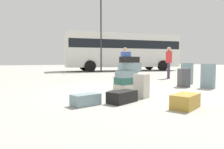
{
  "coord_description": "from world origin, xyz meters",
  "views": [
    {
      "loc": [
        -3.1,
        -5.03,
        0.86
      ],
      "look_at": [
        0.1,
        1.19,
        0.41
      ],
      "focal_mm": 33.48,
      "sensor_mm": 36.0,
      "label": 1
    }
  ],
  "objects_px": {
    "suitcase_slate_behind_tower": "(86,100)",
    "suitcase_slate_white_trunk": "(187,74)",
    "suitcase_tower": "(128,74)",
    "suitcase_slate_right_side": "(208,76)",
    "person_bearded_onlooker": "(125,59)",
    "lamp_post": "(101,22)",
    "suitcase_charcoal_upright_blue": "(184,78)",
    "suitcase_cream_left_side": "(141,86)",
    "suitcase_tan_foreground_far": "(185,101)",
    "person_tourist_with_camera": "(169,60)",
    "parked_bus": "(123,50)",
    "suitcase_black_foreground_near": "(122,97)"
  },
  "relations": [
    {
      "from": "suitcase_slate_behind_tower",
      "to": "suitcase_slate_white_trunk",
      "type": "distance_m",
      "value": 4.92
    },
    {
      "from": "suitcase_tower",
      "to": "suitcase_slate_right_side",
      "type": "relative_size",
      "value": 1.46
    },
    {
      "from": "suitcase_slate_behind_tower",
      "to": "person_bearded_onlooker",
      "type": "relative_size",
      "value": 0.34
    },
    {
      "from": "suitcase_slate_white_trunk",
      "to": "lamp_post",
      "type": "distance_m",
      "value": 10.23
    },
    {
      "from": "suitcase_charcoal_upright_blue",
      "to": "suitcase_slate_behind_tower",
      "type": "height_order",
      "value": "suitcase_charcoal_upright_blue"
    },
    {
      "from": "person_bearded_onlooker",
      "to": "suitcase_slate_right_side",
      "type": "bearing_deg",
      "value": 32.16
    },
    {
      "from": "suitcase_cream_left_side",
      "to": "suitcase_tan_foreground_far",
      "type": "height_order",
      "value": "suitcase_cream_left_side"
    },
    {
      "from": "suitcase_tower",
      "to": "suitcase_cream_left_side",
      "type": "distance_m",
      "value": 1.38
    },
    {
      "from": "suitcase_slate_white_trunk",
      "to": "suitcase_slate_behind_tower",
      "type": "bearing_deg",
      "value": 176.4
    },
    {
      "from": "suitcase_slate_behind_tower",
      "to": "suitcase_cream_left_side",
      "type": "xyz_separation_m",
      "value": [
        1.45,
        0.2,
        0.17
      ]
    },
    {
      "from": "lamp_post",
      "to": "suitcase_tan_foreground_far",
      "type": "bearing_deg",
      "value": -107.49
    },
    {
      "from": "suitcase_cream_left_side",
      "to": "person_tourist_with_camera",
      "type": "relative_size",
      "value": 0.36
    },
    {
      "from": "suitcase_tower",
      "to": "parked_bus",
      "type": "bearing_deg",
      "value": 60.34
    },
    {
      "from": "parked_bus",
      "to": "lamp_post",
      "type": "bearing_deg",
      "value": -152.13
    },
    {
      "from": "suitcase_charcoal_upright_blue",
      "to": "suitcase_tan_foreground_far",
      "type": "bearing_deg",
      "value": -114.29
    },
    {
      "from": "suitcase_cream_left_side",
      "to": "lamp_post",
      "type": "bearing_deg",
      "value": 50.55
    },
    {
      "from": "suitcase_tower",
      "to": "suitcase_black_foreground_near",
      "type": "distance_m",
      "value": 1.97
    },
    {
      "from": "suitcase_cream_left_side",
      "to": "person_bearded_onlooker",
      "type": "height_order",
      "value": "person_bearded_onlooker"
    },
    {
      "from": "suitcase_tan_foreground_far",
      "to": "suitcase_tower",
      "type": "bearing_deg",
      "value": 59.23
    },
    {
      "from": "suitcase_slate_right_side",
      "to": "suitcase_cream_left_side",
      "type": "xyz_separation_m",
      "value": [
        -2.84,
        -0.43,
        -0.11
      ]
    },
    {
      "from": "suitcase_charcoal_upright_blue",
      "to": "person_tourist_with_camera",
      "type": "height_order",
      "value": "person_tourist_with_camera"
    },
    {
      "from": "parked_bus",
      "to": "lamp_post",
      "type": "distance_m",
      "value": 3.34
    },
    {
      "from": "suitcase_cream_left_side",
      "to": "parked_bus",
      "type": "height_order",
      "value": "parked_bus"
    },
    {
      "from": "suitcase_slate_right_side",
      "to": "suitcase_black_foreground_near",
      "type": "relative_size",
      "value": 1.2
    },
    {
      "from": "suitcase_slate_white_trunk",
      "to": "parked_bus",
      "type": "bearing_deg",
      "value": 47.63
    },
    {
      "from": "suitcase_tower",
      "to": "parked_bus",
      "type": "relative_size",
      "value": 0.11
    },
    {
      "from": "person_bearded_onlooker",
      "to": "lamp_post",
      "type": "height_order",
      "value": "lamp_post"
    },
    {
      "from": "suitcase_slate_white_trunk",
      "to": "lamp_post",
      "type": "relative_size",
      "value": 0.13
    },
    {
      "from": "suitcase_slate_right_side",
      "to": "suitcase_black_foreground_near",
      "type": "distance_m",
      "value": 3.61
    },
    {
      "from": "suitcase_black_foreground_near",
      "to": "parked_bus",
      "type": "distance_m",
      "value": 14.29
    },
    {
      "from": "suitcase_charcoal_upright_blue",
      "to": "parked_bus",
      "type": "relative_size",
      "value": 0.06
    },
    {
      "from": "suitcase_cream_left_side",
      "to": "suitcase_slate_right_side",
      "type": "bearing_deg",
      "value": -11.14
    },
    {
      "from": "suitcase_tower",
      "to": "suitcase_cream_left_side",
      "type": "height_order",
      "value": "suitcase_tower"
    },
    {
      "from": "suitcase_black_foreground_near",
      "to": "parked_bus",
      "type": "height_order",
      "value": "parked_bus"
    },
    {
      "from": "suitcase_tan_foreground_far",
      "to": "suitcase_slate_white_trunk",
      "type": "bearing_deg",
      "value": 19.48
    },
    {
      "from": "suitcase_charcoal_upright_blue",
      "to": "suitcase_slate_white_trunk",
      "type": "distance_m",
      "value": 0.9
    },
    {
      "from": "parked_bus",
      "to": "person_bearded_onlooker",
      "type": "bearing_deg",
      "value": -109.76
    },
    {
      "from": "suitcase_slate_right_side",
      "to": "suitcase_slate_behind_tower",
      "type": "distance_m",
      "value": 4.35
    },
    {
      "from": "parked_bus",
      "to": "suitcase_black_foreground_near",
      "type": "bearing_deg",
      "value": -110.8
    },
    {
      "from": "suitcase_slate_white_trunk",
      "to": "person_bearded_onlooker",
      "type": "bearing_deg",
      "value": 63.99
    },
    {
      "from": "suitcase_black_foreground_near",
      "to": "person_tourist_with_camera",
      "type": "bearing_deg",
      "value": 17.04
    },
    {
      "from": "suitcase_tan_foreground_far",
      "to": "lamp_post",
      "type": "xyz_separation_m",
      "value": [
        3.91,
        12.39,
        3.77
      ]
    },
    {
      "from": "suitcase_slate_white_trunk",
      "to": "suitcase_slate_right_side",
      "type": "bearing_deg",
      "value": -128.91
    },
    {
      "from": "suitcase_tan_foreground_far",
      "to": "parked_bus",
      "type": "relative_size",
      "value": 0.06
    },
    {
      "from": "suitcase_cream_left_side",
      "to": "parked_bus",
      "type": "bearing_deg",
      "value": 41.78
    },
    {
      "from": "parked_bus",
      "to": "suitcase_slate_white_trunk",
      "type": "bearing_deg",
      "value": -98.3
    },
    {
      "from": "suitcase_black_foreground_near",
      "to": "person_bearded_onlooker",
      "type": "xyz_separation_m",
      "value": [
        3.94,
        6.49,
        0.85
      ]
    },
    {
      "from": "suitcase_charcoal_upright_blue",
      "to": "suitcase_slate_white_trunk",
      "type": "height_order",
      "value": "suitcase_slate_white_trunk"
    },
    {
      "from": "suitcase_slate_behind_tower",
      "to": "lamp_post",
      "type": "xyz_separation_m",
      "value": [
        5.44,
        11.32,
        3.79
      ]
    },
    {
      "from": "suitcase_slate_behind_tower",
      "to": "suitcase_slate_white_trunk",
      "type": "xyz_separation_m",
      "value": [
        4.58,
        1.75,
        0.28
      ]
    }
  ]
}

